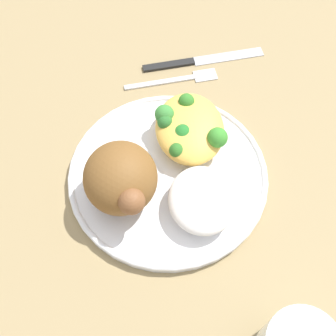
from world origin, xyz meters
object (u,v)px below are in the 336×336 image
Objects in this scene: rice_pile at (202,200)px; knife at (193,61)px; fork at (176,79)px; plate at (168,175)px; mac_cheese_with_broccoli at (189,128)px; roasted_chicken at (121,179)px.

rice_pile is 0.25m from knife.
rice_pile is at bearing -3.42° from knife.
knife is at bearing 140.54° from fork.
mac_cheese_with_broccoli is (-0.05, 0.03, 0.03)m from plate.
roasted_chicken reaches higher than fork.
plate is 1.79× the size of fork.
fork is (-0.22, -0.01, -0.03)m from rice_pile.
mac_cheese_with_broccoli is (-0.08, 0.09, -0.02)m from roasted_chicken.
plate is at bearing 116.12° from roasted_chicken.
mac_cheese_with_broccoli reaches higher than knife.
fork is (-0.11, -0.01, -0.03)m from mac_cheese_with_broccoli.
rice_pile is 0.10m from mac_cheese_with_broccoli.
mac_cheese_with_broccoli is 0.80× the size of fork.
plate is at bearing -14.55° from knife.
mac_cheese_with_broccoli is 0.60× the size of knife.
mac_cheese_with_broccoli is at bearing 3.53° from fork.
roasted_chicken is at bearing -47.16° from mac_cheese_with_broccoli.
mac_cheese_with_broccoli is at bearing 132.84° from roasted_chicken.
plate is 2.55× the size of roasted_chicken.
plate is 2.24× the size of mac_cheese_with_broccoli.
rice_pile is 0.22m from fork.
fork is (-0.17, 0.02, -0.01)m from plate.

